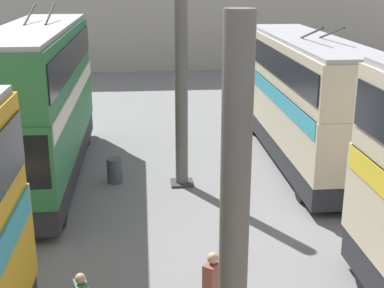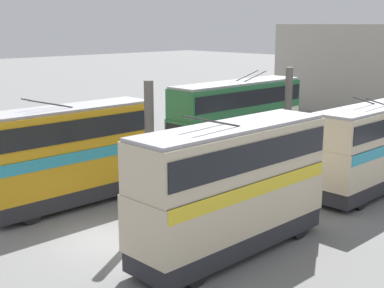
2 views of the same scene
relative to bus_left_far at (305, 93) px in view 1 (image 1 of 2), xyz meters
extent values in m
cube|color=#A8A093|center=(20.75, 4.84, 1.79)|extent=(0.50, 36.00, 9.08)
cylinder|color=#605B56|center=(-12.47, 4.84, 0.58)|extent=(0.43, 0.43, 6.67)
cylinder|color=#605B56|center=(-1.92, 4.84, 0.58)|extent=(0.43, 0.43, 6.67)
cube|color=#333338|center=(-1.92, 4.84, -2.71)|extent=(0.77, 0.77, 0.08)
cylinder|color=black|center=(-9.02, 1.05, -2.21)|extent=(1.09, 0.30, 1.09)
cylinder|color=black|center=(3.91, -1.05, -2.24)|extent=(1.03, 0.30, 1.03)
cylinder|color=black|center=(3.91, 1.05, -2.24)|extent=(1.03, 0.30, 1.03)
cylinder|color=black|center=(-3.74, -1.05, -2.24)|extent=(1.03, 0.30, 1.03)
cylinder|color=black|center=(-3.74, 1.05, -2.24)|extent=(1.03, 0.30, 1.03)
cube|color=#28282D|center=(-0.01, 0.00, -2.08)|extent=(10.44, 2.45, 0.78)
cube|color=beige|center=(-0.01, 0.00, -0.70)|extent=(10.65, 2.50, 1.97)
cube|color=teal|center=(-0.01, 0.00, 0.00)|extent=(10.33, 2.54, 0.55)
cube|color=beige|center=(-0.01, 0.00, 1.11)|extent=(10.55, 2.43, 1.66)
cube|color=black|center=(-0.01, 0.00, 1.19)|extent=(10.23, 2.51, 0.91)
cube|color=#9E9EA3|center=(-0.01, 0.00, 2.00)|extent=(10.44, 2.25, 0.14)
cube|color=black|center=(5.25, 0.00, -0.51)|extent=(0.12, 2.30, 1.26)
cylinder|color=#282828|center=(-1.34, -0.35, 2.37)|extent=(2.35, 0.07, 0.65)
cylinder|color=#282828|center=(-1.34, 0.35, 2.37)|extent=(2.35, 0.07, 0.65)
cylinder|color=black|center=(-4.82, 8.62, -2.21)|extent=(1.09, 0.30, 1.09)
cylinder|color=black|center=(2.95, 8.62, -2.21)|extent=(1.09, 0.30, 1.09)
cylinder|color=black|center=(2.95, 10.72, -2.21)|extent=(1.09, 0.30, 1.09)
cube|color=#28282D|center=(-0.84, 9.67, -2.06)|extent=(10.56, 2.45, 0.79)
cube|color=#286B3D|center=(-0.84, 9.67, -0.51)|extent=(10.77, 2.50, 2.30)
cube|color=silver|center=(-0.84, 9.67, 0.36)|extent=(10.45, 2.54, 0.55)
cube|color=#286B3D|center=(-0.84, 9.67, 1.57)|extent=(10.66, 2.43, 1.86)
cube|color=black|center=(-0.84, 9.67, 1.66)|extent=(10.34, 2.51, 1.03)
cube|color=#9E9EA3|center=(-0.84, 9.67, 2.57)|extent=(10.56, 2.25, 0.14)
cube|color=black|center=(-6.16, 9.67, -0.28)|extent=(0.12, 2.30, 1.47)
cylinder|color=#282828|center=(0.51, 9.32, 2.93)|extent=(2.35, 0.07, 0.65)
cylinder|color=#282828|center=(0.51, 10.02, 2.93)|extent=(2.35, 0.07, 0.65)
sphere|color=tan|center=(-10.18, 7.40, -1.27)|extent=(0.21, 0.21, 0.21)
cube|color=#934C42|center=(-9.95, 4.80, -1.57)|extent=(0.48, 0.45, 0.72)
sphere|color=tan|center=(-9.95, 4.80, -1.09)|extent=(0.23, 0.23, 0.23)
cylinder|color=#424C56|center=(-1.52, 7.18, -2.32)|extent=(0.54, 0.54, 0.87)
cylinder|color=#424C56|center=(-1.52, 7.18, -2.32)|extent=(0.57, 0.57, 0.04)
camera|label=1|loc=(-19.33, 6.08, 4.36)|focal=50.00mm
camera|label=2|loc=(-27.58, -13.45, 6.37)|focal=50.00mm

